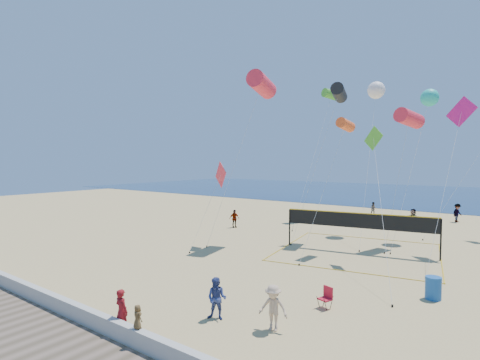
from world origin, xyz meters
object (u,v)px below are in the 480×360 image
Objects in this scene: camp_chair at (326,296)px; volleyball_net at (359,225)px; woman at (122,311)px; trash_barrel at (433,288)px.

camp_chair is 0.09× the size of volleyball_net.
camp_chair is (4.79, 6.30, -0.30)m from woman.
trash_barrel is 8.46m from volleyball_net.
camp_chair is at bearing -132.31° from trash_barrel.
trash_barrel is at bearing -59.37° from volleyball_net.
volleyball_net is (2.70, 16.33, 1.00)m from woman.
woman is 12.85m from trash_barrel.
woman is at bearing -109.34° from camp_chair.
volleyball_net is (-2.08, 10.02, 1.30)m from camp_chair.
volleyball_net is at bearing 119.63° from camp_chair.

